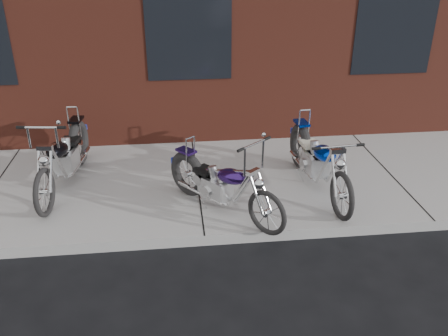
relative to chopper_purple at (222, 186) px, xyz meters
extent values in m
plane|color=black|center=(-0.27, -0.57, -0.52)|extent=(120.00, 120.00, 0.00)
cube|color=#9E9B95|center=(-0.27, 0.93, -0.45)|extent=(22.00, 3.00, 0.15)
torus|color=black|center=(-0.34, 0.40, -0.04)|extent=(0.52, 0.59, 0.66)
torus|color=black|center=(0.58, -0.70, -0.08)|extent=(0.43, 0.50, 0.59)
cube|color=#B5B7B9|center=(0.04, -0.05, -0.05)|extent=(0.43, 0.44, 0.27)
ellipsoid|color=#2E155A|center=(0.20, -0.24, 0.21)|extent=(0.50, 0.54, 0.28)
cube|color=black|center=(-0.11, 0.14, 0.13)|extent=(0.33, 0.34, 0.05)
cylinder|color=silver|center=(0.50, -0.61, 0.16)|extent=(0.20, 0.23, 0.49)
cylinder|color=silver|center=(0.43, -0.53, 0.77)|extent=(0.40, 0.34, 0.03)
cylinder|color=silver|center=(-0.29, 0.35, 0.30)|extent=(0.03, 0.03, 0.44)
cylinder|color=silver|center=(-0.01, 0.18, -0.17)|extent=(0.56, 0.66, 0.04)
torus|color=black|center=(1.39, 1.07, -0.01)|extent=(0.20, 0.73, 0.72)
torus|color=black|center=(1.53, -0.49, -0.05)|extent=(0.13, 0.65, 0.65)
cube|color=#B5B7B9|center=(1.45, 0.44, -0.02)|extent=(0.31, 0.42, 0.30)
ellipsoid|color=#002DBA|center=(1.47, 0.16, 0.27)|extent=(0.31, 0.57, 0.31)
cube|color=beige|center=(1.43, 0.70, 0.18)|extent=(0.26, 0.30, 0.06)
cylinder|color=silver|center=(1.52, -0.37, 0.22)|extent=(0.07, 0.29, 0.54)
cylinder|color=silver|center=(1.51, -0.24, 0.54)|extent=(0.55, 0.08, 0.03)
cylinder|color=silver|center=(1.40, 0.99, 0.37)|extent=(0.02, 0.02, 0.48)
cylinder|color=silver|center=(1.55, 0.67, -0.15)|extent=(0.13, 0.90, 0.05)
torus|color=black|center=(-2.13, 1.60, -0.01)|extent=(0.23, 0.74, 0.72)
torus|color=black|center=(-2.32, 0.03, -0.04)|extent=(0.15, 0.66, 0.65)
cube|color=#B5B7B9|center=(-2.20, 0.96, -0.02)|extent=(0.33, 0.43, 0.30)
ellipsoid|color=black|center=(-2.24, 0.68, 0.27)|extent=(0.33, 0.58, 0.31)
cube|color=black|center=(-2.17, 1.22, 0.18)|extent=(0.27, 0.31, 0.06)
cylinder|color=silver|center=(-2.30, 0.15, 0.22)|extent=(0.08, 0.29, 0.54)
cylinder|color=silver|center=(-2.29, 0.28, 0.77)|extent=(0.55, 0.10, 0.03)
cylinder|color=silver|center=(-2.14, 1.52, 0.37)|extent=(0.02, 0.02, 0.48)
cylinder|color=silver|center=(-2.06, 1.16, -0.15)|extent=(0.16, 0.90, 0.05)
camera|label=1|loc=(-0.58, -5.45, 2.94)|focal=38.00mm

